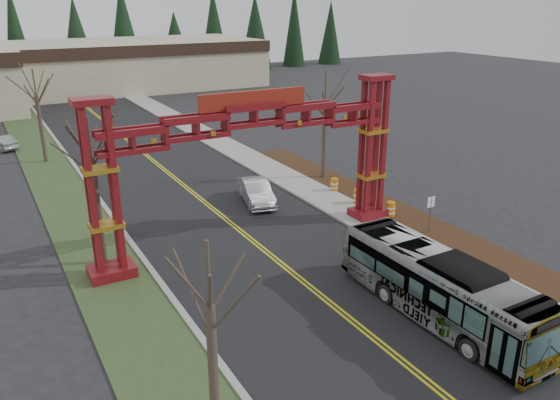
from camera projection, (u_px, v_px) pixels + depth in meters
road at (208, 205)px, 36.53m from camera, size 12.00×110.00×0.02m
lane_line_left at (207, 205)px, 36.47m from camera, size 0.12×100.00×0.01m
lane_line_right at (210, 205)px, 36.58m from camera, size 0.12×100.00×0.01m
curb_right at (287, 189)px, 39.35m from camera, size 0.30×110.00×0.15m
sidewalk_right at (305, 186)px, 40.01m from camera, size 2.60×110.00×0.14m
landscape_strip at (495, 258)px, 28.97m from camera, size 2.60×50.00×0.12m
grass_median at (85, 228)px, 32.83m from camera, size 4.00×110.00×0.08m
curb_left at (116, 222)px, 33.67m from camera, size 0.30×110.00×0.15m
gateway_arch at (254, 140)px, 28.74m from camera, size 18.20×1.60×8.90m
retail_building_east at (131, 64)px, 84.82m from camera, size 38.00×20.30×7.00m
conifer_treeline at (51, 41)px, 89.13m from camera, size 116.10×5.60×13.00m
transit_bus at (439, 287)px, 23.17m from camera, size 2.57×10.61×2.95m
silver_sedan at (256, 192)px, 36.71m from camera, size 2.74×5.07×1.58m
parked_car_far_a at (0, 143)px, 49.84m from camera, size 2.86×4.14×1.29m
bare_tree_median_near at (210, 307)px, 14.57m from camera, size 2.93×2.93×7.21m
bare_tree_median_mid at (92, 158)px, 26.52m from camera, size 3.10×3.10×7.79m
bare_tree_median_far at (36, 96)px, 44.22m from camera, size 3.27×3.27×7.77m
bare_tree_right_far at (325, 102)px, 40.06m from camera, size 3.37×3.37×8.14m
street_sign at (431, 207)px, 31.50m from camera, size 0.53×0.06×2.33m
barrel_south at (391, 210)px, 34.33m from camera, size 0.56×0.56×1.03m
barrel_mid at (358, 197)px, 36.46m from camera, size 0.58×0.58×1.07m
barrel_north at (334, 185)px, 38.90m from camera, size 0.55×0.55×1.01m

